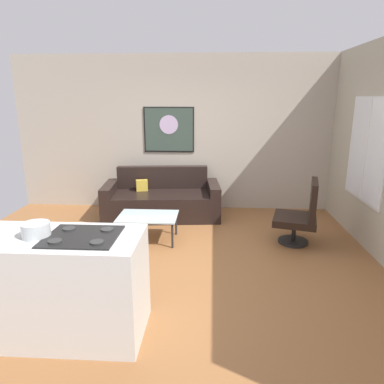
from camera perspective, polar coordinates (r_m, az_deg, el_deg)
The scene contains 9 objects.
ground at distance 4.61m, azimuth -2.67°, elevation -11.58°, with size 6.40×6.40×0.04m, color #915C34.
back_wall at distance 6.57m, azimuth -0.58°, elevation 9.39°, with size 6.40×0.05×2.80m, color #AEA493.
couch at distance 6.25m, azimuth -4.89°, elevation -1.40°, with size 2.07×1.07×0.84m.
coffee_table at distance 5.18m, azimuth -7.14°, elevation -4.15°, with size 0.85×0.60×0.38m.
armchair at distance 5.24m, azimuth 17.28°, elevation -3.56°, with size 0.72×0.73×0.94m.
kitchen_counter at distance 3.39m, azimuth -21.17°, elevation -13.87°, with size 1.52×0.70×0.94m.
mixing_bowl at distance 3.22m, azimuth -23.94°, elevation -5.66°, with size 0.23×0.23×0.12m.
wall_painting at distance 6.56m, azimuth -3.76°, elevation 10.05°, with size 0.92×0.03×0.82m.
window at distance 5.48m, azimuth 26.43°, elevation 6.11°, with size 0.03×1.20×1.45m.
Camera 1 is at (0.46, -4.10, 2.04)m, focal length 32.94 mm.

